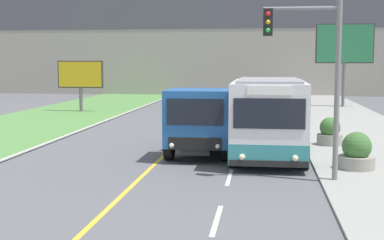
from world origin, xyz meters
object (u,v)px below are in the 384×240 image
at_px(billboard_large, 345,46).
at_px(billboard_small, 80,76).
at_px(planter_round_second, 330,133).
at_px(city_bus, 268,119).
at_px(planter_round_near, 357,153).
at_px(dump_truck, 201,122).
at_px(traffic_light_mast, 315,63).

xyz_separation_m(billboard_large, billboard_small, (-19.01, -5.96, -2.18)).
bearing_deg(billboard_small, planter_round_second, -40.76).
bearing_deg(billboard_large, city_bus, -104.52).
bearing_deg(planter_round_second, planter_round_near, -87.04).
relative_size(city_bus, billboard_small, 1.52).
height_order(dump_truck, billboard_small, billboard_small).
relative_size(city_bus, traffic_light_mast, 0.99).
bearing_deg(city_bus, planter_round_second, 52.38).
height_order(billboard_small, planter_round_near, billboard_small).
xyz_separation_m(dump_truck, billboard_small, (-10.55, 16.48, 1.24)).
distance_m(traffic_light_mast, planter_round_second, 7.57).
distance_m(billboard_small, planter_round_near, 24.59).
relative_size(planter_round_near, planter_round_second, 1.05).
bearing_deg(billboard_large, traffic_light_mast, -99.97).
bearing_deg(planter_round_second, traffic_light_mast, -101.01).
xyz_separation_m(billboard_small, planter_round_second, (15.71, -13.54, -1.95)).
height_order(billboard_large, planter_round_second, billboard_large).
bearing_deg(billboard_small, traffic_light_mast, -54.79).
relative_size(traffic_light_mast, planter_round_second, 4.74).
xyz_separation_m(city_bus, billboard_small, (-13.08, 16.96, 1.04)).
bearing_deg(traffic_light_mast, planter_round_second, 78.99).
distance_m(city_bus, billboard_large, 23.89).
distance_m(city_bus, billboard_small, 21.44).
distance_m(traffic_light_mast, planter_round_near, 3.79).
height_order(city_bus, traffic_light_mast, traffic_light_mast).
distance_m(dump_truck, planter_round_second, 5.99).
height_order(city_bus, planter_round_second, city_bus).
relative_size(billboard_large, billboard_small, 1.78).
xyz_separation_m(billboard_small, planter_round_near, (15.97, -18.59, -1.93)).
bearing_deg(billboard_small, planter_round_near, -49.34).
xyz_separation_m(dump_truck, planter_round_second, (5.16, 2.94, -0.71)).
height_order(dump_truck, planter_round_near, dump_truck).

